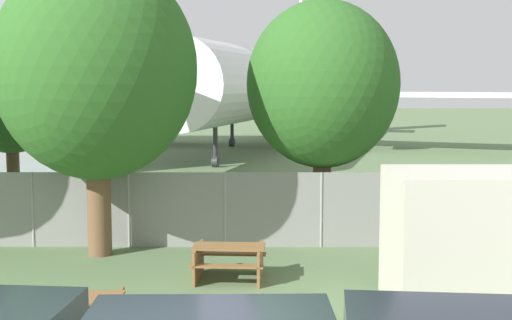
% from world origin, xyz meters
% --- Properties ---
extents(perimeter_fence, '(56.07, 0.07, 1.99)m').
position_xyz_m(perimeter_fence, '(-0.00, 10.71, 1.00)').
color(perimeter_fence, gray).
rests_on(perimeter_fence, ground).
extents(airplane, '(33.71, 42.22, 13.00)m').
position_xyz_m(airplane, '(1.25, 39.70, 4.24)').
color(airplane, white).
rests_on(airplane, ground).
extents(portable_cabin, '(4.31, 2.49, 2.65)m').
position_xyz_m(portable_cabin, '(5.56, 5.51, 1.33)').
color(portable_cabin, beige).
rests_on(portable_cabin, ground).
extents(picnic_bench_near_cabin, '(1.66, 1.49, 0.76)m').
position_xyz_m(picnic_bench_near_cabin, '(0.24, 7.54, 0.47)').
color(picnic_bench_near_cabin, brown).
rests_on(picnic_bench_near_cabin, ground).
extents(picnic_bench_open_grass, '(1.90, 1.43, 0.76)m').
position_xyz_m(picnic_bench_open_grass, '(-2.34, 3.73, 0.48)').
color(picnic_bench_open_grass, brown).
rests_on(picnic_bench_open_grass, ground).
extents(tree_left_of_cabin, '(4.13, 4.13, 6.57)m').
position_xyz_m(tree_left_of_cabin, '(2.62, 11.50, 4.28)').
color(tree_left_of_cabin, brown).
rests_on(tree_left_of_cabin, ground).
extents(tree_behind_benches, '(3.29, 3.29, 5.79)m').
position_xyz_m(tree_behind_benches, '(-6.79, 14.20, 3.95)').
color(tree_behind_benches, brown).
rests_on(tree_behind_benches, ground).
extents(tree_far_right, '(4.99, 4.99, 7.42)m').
position_xyz_m(tree_far_right, '(-3.12, 9.80, 4.65)').
color(tree_far_right, brown).
rests_on(tree_far_right, ground).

